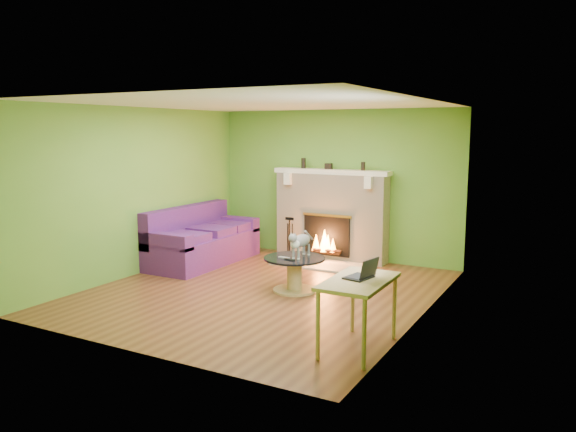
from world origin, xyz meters
name	(u,v)px	position (x,y,z in m)	size (l,w,h in m)	color
floor	(263,291)	(0.00, 0.00, 0.00)	(5.00, 5.00, 0.00)	#5B2E1A
ceiling	(262,103)	(0.00, 0.00, 2.60)	(5.00, 5.00, 0.00)	white
wall_back	(336,185)	(0.00, 2.50, 1.30)	(5.00, 5.00, 0.00)	#5A9731
wall_front	(131,227)	(0.00, -2.50, 1.30)	(5.00, 5.00, 0.00)	#5A9731
wall_left	(139,191)	(-2.25, 0.00, 1.30)	(5.00, 5.00, 0.00)	#5A9731
wall_right	(425,211)	(2.25, 0.00, 1.30)	(5.00, 5.00, 0.00)	#5A9731
window_frame	(402,198)	(2.24, -0.90, 1.55)	(1.20, 1.20, 0.00)	silver
window_pane	(401,198)	(2.23, -0.90, 1.55)	(1.06, 1.06, 0.00)	white
fireplace	(331,216)	(0.00, 2.32, 0.77)	(2.10, 0.46, 1.58)	beige
hearth	(318,264)	(0.00, 1.80, 0.01)	(1.50, 0.75, 0.03)	beige
mantel	(331,172)	(0.00, 2.30, 1.54)	(2.10, 0.28, 0.08)	white
sofa	(200,241)	(-1.86, 1.01, 0.37)	(0.96, 2.14, 0.96)	#501B6A
coffee_table	(294,272)	(0.38, 0.23, 0.28)	(0.86, 0.86, 0.49)	tan
desk	(358,288)	(1.95, -1.33, 0.65)	(0.58, 1.00, 0.74)	tan
cat	(301,244)	(0.46, 0.28, 0.68)	(0.23, 0.61, 0.38)	slate
remote_silver	(284,258)	(0.28, 0.11, 0.50)	(0.17, 0.04, 0.02)	gray
remote_black	(290,259)	(0.40, 0.05, 0.50)	(0.16, 0.04, 0.02)	black
laptop	(359,268)	(1.93, -1.28, 0.85)	(0.26, 0.29, 0.22)	black
fire_tools	(290,237)	(-0.63, 1.95, 0.39)	(0.19, 0.19, 0.72)	black
mantel_vase_left	(304,163)	(-0.55, 2.33, 1.67)	(0.08, 0.08, 0.18)	black
mantel_vase_right	(363,166)	(0.57, 2.33, 1.65)	(0.07, 0.07, 0.14)	black
mantel_box	(329,166)	(-0.06, 2.33, 1.63)	(0.12, 0.08, 0.10)	black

